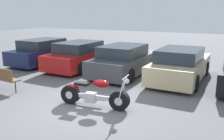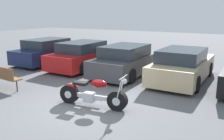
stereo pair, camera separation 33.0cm
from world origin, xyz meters
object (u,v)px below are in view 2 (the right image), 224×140
parked_car_red (84,55)px  park_bench (2,75)px  parked_car_navy (50,51)px  parked_car_dark_grey (127,61)px  parked_car_champagne (183,66)px  motorcycle (92,94)px

parked_car_red → park_bench: 4.62m
parked_car_navy → parked_car_dark_grey: bearing=-2.8°
parked_car_champagne → park_bench: 7.25m
parked_car_red → motorcycle: bearing=-51.6°
motorcycle → parked_car_navy: bearing=143.3°
parked_car_dark_grey → parked_car_champagne: same height
parked_car_dark_grey → park_bench: size_ratio=2.60×
parked_car_red → parked_car_dark_grey: 2.57m
parked_car_dark_grey → parked_car_champagne: 2.57m
motorcycle → park_bench: 3.97m
parked_car_navy → park_bench: parked_car_navy is taller
parked_car_dark_grey → park_bench: 5.39m
motorcycle → parked_car_navy: parked_car_navy is taller
motorcycle → park_bench: (-3.96, -0.20, 0.14)m
parked_car_red → park_bench: (-0.48, -4.60, -0.11)m
parked_car_red → parked_car_dark_grey: size_ratio=1.00×
parked_car_navy → park_bench: 5.15m
parked_car_navy → parked_car_red: 2.57m
parked_car_red → parked_car_dark_grey: same height
motorcycle → parked_car_champagne: parked_car_champagne is taller
parked_car_navy → parked_car_red: bearing=-2.4°
parked_car_red → parked_car_champagne: (5.13, -0.01, 0.00)m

